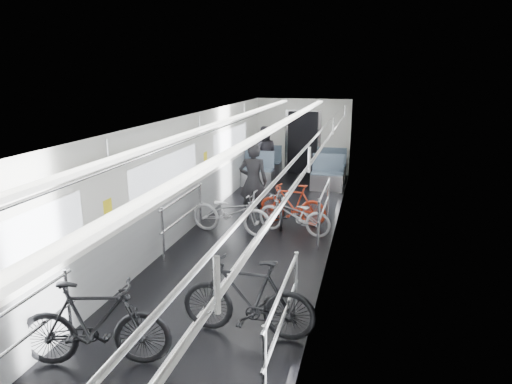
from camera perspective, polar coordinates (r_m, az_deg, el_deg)
car_shell at (r=9.78m, az=1.34°, el=2.35°), size 3.02×14.01×2.41m
bike_left_mid at (r=5.62m, az=-19.52°, el=-15.27°), size 1.79×0.92×1.03m
bike_left_far at (r=9.36m, az=-3.14°, el=-2.54°), size 1.78×0.78×0.91m
bike_right_near at (r=5.85m, az=-1.03°, el=-13.04°), size 1.74×0.50×1.04m
bike_right_mid at (r=9.37m, az=4.75°, el=-2.80°), size 1.65×0.86×0.83m
bike_right_far at (r=9.95m, az=4.57°, el=-1.52°), size 1.53×0.57×0.90m
bike_aisle at (r=10.03m, az=3.16°, el=-1.67°), size 0.85×1.59×0.79m
person_standing at (r=10.14m, az=-0.35°, el=1.31°), size 0.69×0.51×1.74m
person_seated at (r=13.83m, az=1.02°, el=4.84°), size 0.87×0.71×1.66m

